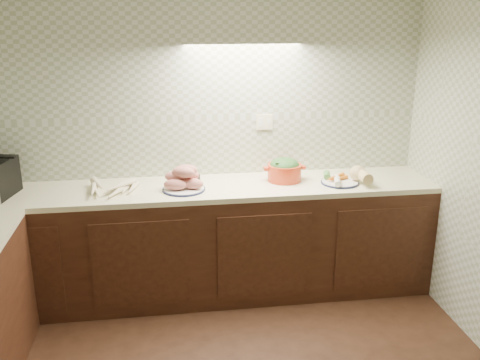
{
  "coord_description": "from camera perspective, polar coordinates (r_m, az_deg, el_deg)",
  "views": [
    {
      "loc": [
        -0.24,
        -2.33,
        2.2
      ],
      "look_at": [
        0.28,
        1.25,
        1.02
      ],
      "focal_mm": 40.0,
      "sensor_mm": 36.0,
      "label": 1
    }
  ],
  "objects": [
    {
      "name": "onion_bowl",
      "position": [
        4.15,
        -5.39,
        0.37
      ],
      "size": [
        0.16,
        0.16,
        0.12
      ],
      "color": "black",
      "rests_on": "counter"
    },
    {
      "name": "room",
      "position": [
        2.41,
        -2.24,
        4.37
      ],
      "size": [
        3.6,
        3.6,
        2.6
      ],
      "color": "black",
      "rests_on": "ground"
    },
    {
      "name": "veg_plate",
      "position": [
        4.2,
        11.48,
        0.36
      ],
      "size": [
        0.37,
        0.3,
        0.14
      ],
      "rotation": [
        0.0,
        0.0,
        -0.14
      ],
      "color": "#13193B",
      "rests_on": "counter"
    },
    {
      "name": "sweet_potato_plate",
      "position": [
        3.97,
        -6.05,
        -0.01
      ],
      "size": [
        0.32,
        0.32,
        0.19
      ],
      "rotation": [
        0.0,
        0.0,
        0.18
      ],
      "color": "#13193B",
      "rests_on": "counter"
    },
    {
      "name": "dutch_oven",
      "position": [
        4.17,
        4.77,
        1.12
      ],
      "size": [
        0.33,
        0.26,
        0.18
      ],
      "rotation": [
        0.0,
        0.0,
        0.0
      ],
      "color": "red",
      "rests_on": "counter"
    },
    {
      "name": "parsnip_pile",
      "position": [
        4.0,
        -13.58,
        -0.91
      ],
      "size": [
        0.42,
        0.42,
        0.08
      ],
      "color": "#EFE5BE",
      "rests_on": "counter"
    },
    {
      "name": "counter",
      "position": [
        3.51,
        -14.64,
        -12.47
      ],
      "size": [
        3.6,
        3.6,
        0.9
      ],
      "color": "black",
      "rests_on": "ground"
    }
  ]
}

